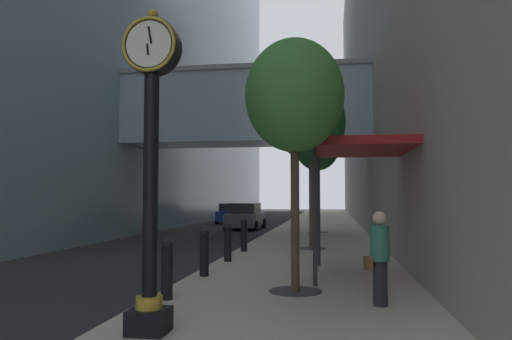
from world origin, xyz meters
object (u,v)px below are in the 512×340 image
(bollard_third, at_px, (167,268))
(pedestrian_walking, at_px, (379,256))
(bollard_fifth, at_px, (228,241))
(car_grey_near, at_px, (245,217))
(bollard_fourth, at_px, (204,251))
(car_blue_mid, at_px, (232,213))
(street_tree_mid_far, at_px, (317,145))
(street_tree_mid_near, at_px, (311,123))
(bollard_sixth, at_px, (244,234))
(street_clock, at_px, (151,152))
(street_tree_near, at_px, (294,97))

(bollard_third, xyz_separation_m, pedestrian_walking, (3.98, 0.06, 0.29))
(bollard_fifth, relative_size, car_grey_near, 0.26)
(bollard_fourth, xyz_separation_m, car_blue_mid, (-4.74, 26.34, 0.03))
(bollard_fifth, distance_m, street_tree_mid_far, 13.47)
(car_grey_near, bearing_deg, street_tree_mid_near, -69.00)
(bollard_fifth, bearing_deg, bollard_sixth, 90.00)
(bollard_fifth, xyz_separation_m, pedestrian_walking, (3.98, -5.47, 0.29))
(bollard_fifth, xyz_separation_m, car_blue_mid, (-4.74, 23.57, 0.03))
(street_clock, relative_size, street_tree_near, 0.89)
(bollard_fourth, height_order, car_blue_mid, car_blue_mid)
(bollard_sixth, xyz_separation_m, car_blue_mid, (-4.74, 20.81, 0.03))
(bollard_third, bearing_deg, street_tree_mid_far, 82.52)
(car_grey_near, bearing_deg, street_tree_mid_far, -39.71)
(bollard_fifth, height_order, street_tree_mid_far, street_tree_mid_far)
(bollard_fourth, relative_size, street_tree_mid_far, 0.18)
(pedestrian_walking, distance_m, car_blue_mid, 30.32)
(bollard_third, distance_m, bollard_fourth, 2.76)
(pedestrian_walking, xyz_separation_m, car_blue_mid, (-8.72, 29.04, -0.26))
(car_blue_mid, bearing_deg, bollard_fifth, -78.63)
(street_tree_mid_near, height_order, pedestrian_walking, street_tree_mid_near)
(pedestrian_walking, relative_size, car_blue_mid, 0.40)
(bollard_sixth, relative_size, street_tree_mid_far, 0.18)
(pedestrian_walking, bearing_deg, street_clock, -146.14)
(bollard_sixth, relative_size, street_tree_mid_near, 0.18)
(bollard_sixth, bearing_deg, bollard_fourth, -90.00)
(bollard_fifth, bearing_deg, street_tree_mid_near, 59.86)
(street_tree_mid_near, bearing_deg, pedestrian_walking, -80.48)
(street_tree_mid_near, xyz_separation_m, pedestrian_walking, (1.60, -9.56, -3.91))
(street_clock, distance_m, street_tree_mid_far, 20.55)
(pedestrian_walking, distance_m, car_grey_near, 22.89)
(street_clock, height_order, street_tree_near, street_tree_near)
(street_tree_near, height_order, pedestrian_walking, street_tree_near)
(street_tree_mid_far, bearing_deg, bollard_third, -97.48)
(street_tree_near, xyz_separation_m, street_tree_mid_far, (-0.00, 16.93, 0.79))
(street_tree_mid_near, height_order, car_blue_mid, street_tree_mid_near)
(street_clock, height_order, bollard_fourth, street_clock)
(street_tree_mid_near, relative_size, car_blue_mid, 1.51)
(bollard_sixth, height_order, car_grey_near, car_grey_near)
(street_tree_mid_far, relative_size, pedestrian_walking, 3.75)
(street_clock, distance_m, street_tree_mid_near, 12.22)
(street_tree_near, height_order, street_tree_mid_far, street_tree_mid_far)
(bollard_third, height_order, car_grey_near, car_grey_near)
(car_blue_mid, bearing_deg, street_tree_mid_far, -57.15)
(car_grey_near, relative_size, car_blue_mid, 1.07)
(bollard_fourth, xyz_separation_m, street_tree_mid_near, (2.37, 6.85, 4.19))
(bollard_third, xyz_separation_m, street_tree_mid_far, (2.37, 18.08, 4.26))
(bollard_fifth, bearing_deg, car_grey_near, 98.26)
(bollard_sixth, bearing_deg, street_tree_near, -71.61)
(pedestrian_walking, bearing_deg, car_blue_mid, 106.71)
(bollard_sixth, relative_size, car_blue_mid, 0.28)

